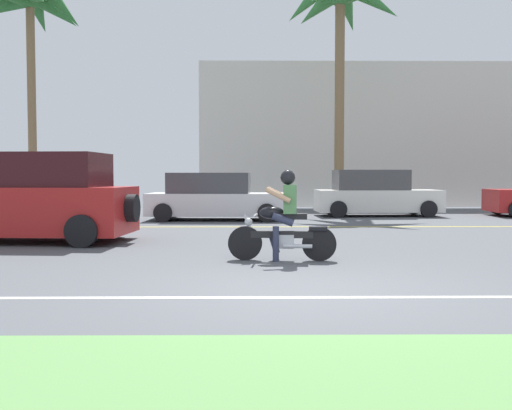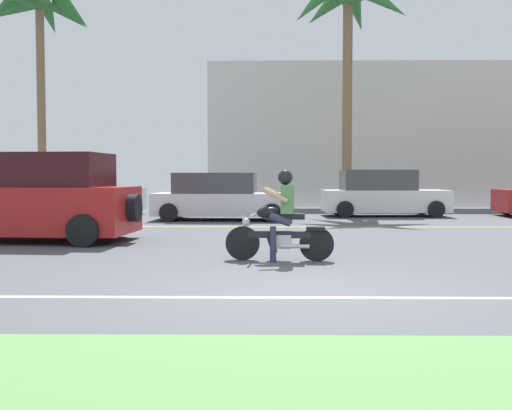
{
  "view_description": "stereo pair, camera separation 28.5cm",
  "coord_description": "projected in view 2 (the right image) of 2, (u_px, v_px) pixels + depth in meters",
  "views": [
    {
      "loc": [
        -0.77,
        -7.13,
        1.39
      ],
      "look_at": [
        -0.65,
        4.28,
        0.83
      ],
      "focal_mm": 42.03,
      "sensor_mm": 36.0,
      "label": 1
    },
    {
      "loc": [
        -0.49,
        -7.13,
        1.39
      ],
      "look_at": [
        -0.65,
        4.28,
        0.83
      ],
      "focal_mm": 42.03,
      "sensor_mm": 36.0,
      "label": 2
    }
  ],
  "objects": [
    {
      "name": "motorcyclist",
      "position": [
        280.0,
        222.0,
        9.74
      ],
      "size": [
        1.77,
        0.58,
        1.48
      ],
      "color": "black",
      "rests_on": "ground"
    },
    {
      "name": "parked_car_1",
      "position": [
        221.0,
        198.0,
        18.74
      ],
      "size": [
        4.39,
        2.19,
        1.47
      ],
      "color": "silver",
      "rests_on": "ground"
    },
    {
      "name": "building_far",
      "position": [
        432.0,
        137.0,
        27.9
      ],
      "size": [
        20.58,
        4.0,
        6.35
      ],
      "primitive_type": "cube",
      "color": "beige",
      "rests_on": "ground"
    },
    {
      "name": "lane_line_far",
      "position": [
        283.0,
        227.0,
        16.15
      ],
      "size": [
        50.4,
        0.12,
        0.01
      ],
      "primitive_type": "cube",
      "color": "yellow",
      "rests_on": "ground"
    },
    {
      "name": "suv_nearby",
      "position": [
        27.0,
        198.0,
        12.68
      ],
      "size": [
        4.79,
        2.41,
        1.86
      ],
      "color": "#AD1E1E",
      "rests_on": "ground"
    },
    {
      "name": "lane_line_near",
      "position": [
        307.0,
        298.0,
        6.8
      ],
      "size": [
        50.4,
        0.12,
        0.01
      ],
      "primitive_type": "cube",
      "color": "silver",
      "rests_on": "ground"
    },
    {
      "name": "parked_car_2",
      "position": [
        383.0,
        195.0,
        20.41
      ],
      "size": [
        4.24,
        1.95,
        1.58
      ],
      "color": "white",
      "rests_on": "ground"
    },
    {
      "name": "palm_tree_1",
      "position": [
        39.0,
        11.0,
        22.47
      ],
      "size": [
        4.39,
        4.52,
        8.94
      ],
      "color": "brown",
      "rests_on": "ground"
    },
    {
      "name": "palm_tree_0",
      "position": [
        347.0,
        7.0,
        22.29
      ],
      "size": [
        4.72,
        4.57,
        9.16
      ],
      "color": "brown",
      "rests_on": "ground"
    },
    {
      "name": "parked_car_0",
      "position": [
        81.0,
        193.0,
        20.93
      ],
      "size": [
        4.12,
        2.06,
        1.7
      ],
      "color": "silver",
      "rests_on": "ground"
    },
    {
      "name": "ground",
      "position": [
        293.0,
        258.0,
        10.18
      ],
      "size": [
        56.0,
        30.0,
        0.04
      ],
      "primitive_type": "cube",
      "color": "#4C4F54"
    }
  ]
}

